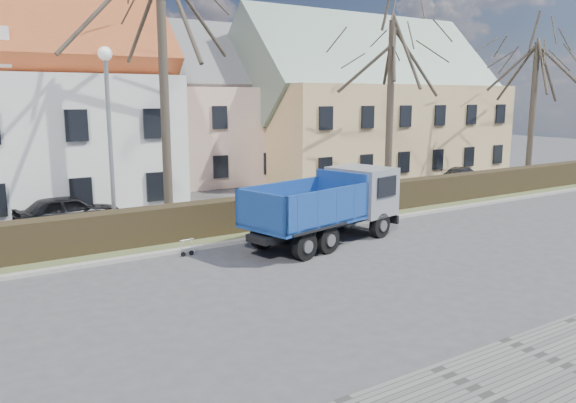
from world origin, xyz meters
TOP-DOWN VIEW (x-y plane):
  - ground at (0.00, 0.00)m, footprint 120.00×120.00m
  - curb_far at (0.00, 4.60)m, footprint 80.00×0.30m
  - grass_strip at (0.00, 6.20)m, footprint 80.00×3.00m
  - hedge at (0.00, 6.00)m, footprint 60.00×0.90m
  - building_pink at (4.00, 20.00)m, footprint 10.80×8.80m
  - building_yellow at (16.00, 17.00)m, footprint 18.80×10.80m
  - tree_1 at (-2.00, 8.50)m, footprint 9.20×9.20m
  - tree_2 at (10.00, 8.50)m, footprint 8.00×8.00m
  - tree_3 at (22.00, 8.50)m, footprint 7.60×7.60m
  - dump_truck at (1.56, 2.88)m, footprint 7.06×3.91m
  - streetlight at (-4.63, 7.00)m, footprint 0.55×0.55m
  - cart_frame at (-3.30, 4.00)m, footprint 0.73×0.45m
  - parked_car_a at (-5.55, 10.32)m, footprint 4.29×2.20m
  - parked_car_b at (17.36, 9.84)m, footprint 3.92×2.58m

SIDE VIEW (x-z plane):
  - ground at x=0.00m, z-range 0.00..0.00m
  - grass_strip at x=0.00m, z-range 0.00..0.10m
  - curb_far at x=0.00m, z-range 0.00..0.12m
  - cart_frame at x=-3.30m, z-range 0.00..0.65m
  - parked_car_b at x=17.36m, z-range 0.00..1.06m
  - hedge at x=0.00m, z-range 0.00..1.30m
  - parked_car_a at x=-5.55m, z-range 0.00..1.40m
  - dump_truck at x=1.56m, z-range 0.00..2.67m
  - streetlight at x=-4.63m, z-range 0.00..7.03m
  - building_pink at x=4.00m, z-range 0.00..8.00m
  - building_yellow at x=16.00m, z-range 0.00..8.50m
  - tree_3 at x=22.00m, z-range 0.00..10.45m
  - tree_2 at x=10.00m, z-range 0.00..11.00m
  - tree_1 at x=-2.00m, z-range 0.00..12.65m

